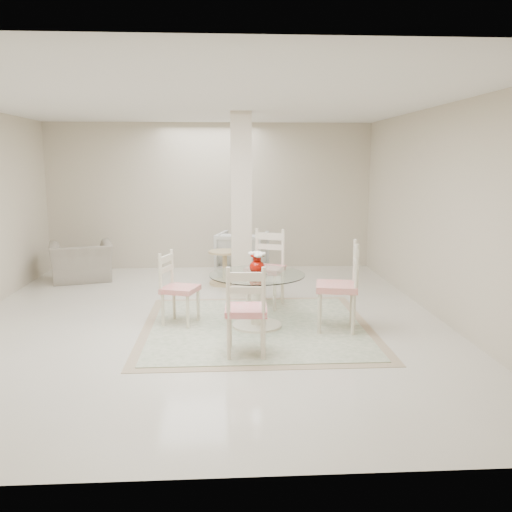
{
  "coord_description": "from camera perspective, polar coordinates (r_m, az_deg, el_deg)",
  "views": [
    {
      "loc": [
        0.24,
        -6.67,
        2.0
      ],
      "look_at": [
        0.63,
        -0.13,
        0.85
      ],
      "focal_mm": 38.0,
      "sensor_mm": 36.0,
      "label": 1
    }
  ],
  "objects": [
    {
      "name": "ground",
      "position": [
        6.97,
        -5.31,
        -6.77
      ],
      "size": [
        7.0,
        7.0,
        0.0
      ],
      "primitive_type": "plane",
      "color": "silver",
      "rests_on": "ground"
    },
    {
      "name": "column",
      "position": [
        8.01,
        -1.58,
        5.29
      ],
      "size": [
        0.3,
        0.3,
        2.7
      ],
      "primitive_type": "cube",
      "color": "beige",
      "rests_on": "ground"
    },
    {
      "name": "side_table",
      "position": [
        8.91,
        -3.3,
        -1.35
      ],
      "size": [
        0.53,
        0.53,
        0.55
      ],
      "color": "#C9B87B",
      "rests_on": "ground"
    },
    {
      "name": "area_rug",
      "position": [
        6.66,
        0.1,
        -7.45
      ],
      "size": [
        2.78,
        2.78,
        0.02
      ],
      "color": "tan",
      "rests_on": "ground"
    },
    {
      "name": "dining_chair_west",
      "position": [
        6.73,
        -8.5,
        -2.8
      ],
      "size": [
        0.51,
        0.51,
        1.0
      ],
      "rotation": [
        0.0,
        0.0,
        1.23
      ],
      "color": "beige",
      "rests_on": "ground"
    },
    {
      "name": "dining_chair_south",
      "position": [
        5.54,
        -1.06,
        -5.09
      ],
      "size": [
        0.45,
        0.45,
        1.07
      ],
      "rotation": [
        0.0,
        0.0,
        3.1
      ],
      "color": "#F6E7CA",
      "rests_on": "ground"
    },
    {
      "name": "room_shell",
      "position": [
        6.68,
        -5.56,
        8.66
      ],
      "size": [
        6.02,
        7.02,
        2.71
      ],
      "color": "beige",
      "rests_on": "ground"
    },
    {
      "name": "armchair_white",
      "position": [
        9.63,
        -1.44,
        0.31
      ],
      "size": [
        1.01,
        1.03,
        0.77
      ],
      "primitive_type": "imported",
      "rotation": [
        0.0,
        0.0,
        2.88
      ],
      "color": "silver",
      "rests_on": "ground"
    },
    {
      "name": "dining_chair_east",
      "position": [
        6.47,
        9.19,
        -2.46
      ],
      "size": [
        0.55,
        0.55,
        1.19
      ],
      "rotation": [
        0.0,
        0.0,
        -1.76
      ],
      "color": "beige",
      "rests_on": "ground"
    },
    {
      "name": "red_vase",
      "position": [
        6.47,
        0.14,
        -0.68
      ],
      "size": [
        0.21,
        0.2,
        0.28
      ],
      "color": "#A30E05",
      "rests_on": "dining_table"
    },
    {
      "name": "dining_chair_north",
      "position": [
        7.5,
        1.16,
        -0.65
      ],
      "size": [
        0.61,
        0.61,
        1.18
      ],
      "rotation": [
        0.0,
        0.0,
        -0.39
      ],
      "color": "#F1E3C6",
      "rests_on": "ground"
    },
    {
      "name": "dining_table",
      "position": [
        6.57,
        0.1,
        -4.71
      ],
      "size": [
        1.15,
        1.15,
        0.66
      ],
      "rotation": [
        0.0,
        0.0,
        -0.18
      ],
      "color": "beige",
      "rests_on": "ground"
    },
    {
      "name": "recliner_taupe",
      "position": [
        9.61,
        -17.89,
        -0.58
      ],
      "size": [
        1.19,
        1.11,
        0.65
      ],
      "primitive_type": "imported",
      "rotation": [
        0.0,
        0.0,
        3.42
      ],
      "color": "gray",
      "rests_on": "ground"
    }
  ]
}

